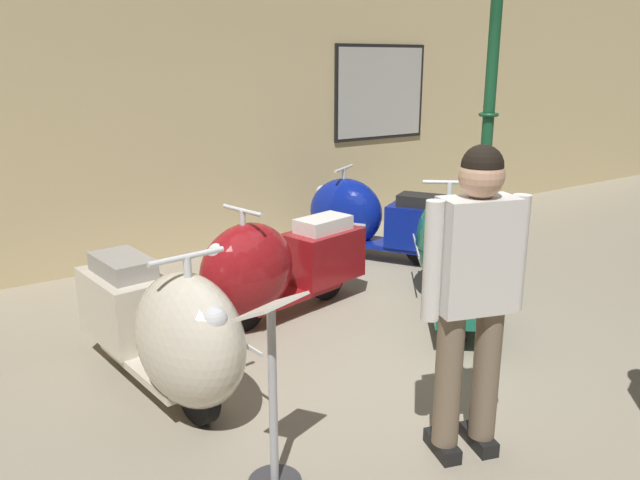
# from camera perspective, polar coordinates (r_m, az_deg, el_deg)

# --- Properties ---
(ground_plane) EXTENTS (60.00, 60.00, 0.00)m
(ground_plane) POSITION_cam_1_polar(r_m,az_deg,el_deg) (4.75, 6.85, -10.68)
(ground_plane) COLOR gray
(showroom_back_wall) EXTENTS (18.00, 0.63, 3.77)m
(showroom_back_wall) POSITION_cam_1_polar(r_m,az_deg,el_deg) (7.03, -12.18, 13.72)
(showroom_back_wall) COLOR #CCB784
(showroom_back_wall) RESTS_ON ground
(scooter_0) EXTENTS (0.66, 1.78, 1.06)m
(scooter_0) POSITION_cam_1_polar(r_m,az_deg,el_deg) (4.11, -13.65, -7.95)
(scooter_0) COLOR black
(scooter_0) RESTS_ON ground
(scooter_1) EXTENTS (1.73, 0.81, 1.02)m
(scooter_1) POSITION_cam_1_polar(r_m,az_deg,el_deg) (5.24, -4.33, -2.47)
(scooter_1) COLOR black
(scooter_1) RESTS_ON ground
(scooter_2) EXTENTS (1.50, 1.70, 1.09)m
(scooter_2) POSITION_cam_1_polar(r_m,az_deg,el_deg) (5.60, 11.77, -1.22)
(scooter_2) COLOR black
(scooter_2) RESTS_ON ground
(scooter_3) EXTENTS (1.22, 1.64, 1.00)m
(scooter_3) POSITION_cam_1_polar(r_m,az_deg,el_deg) (6.92, 4.36, 2.02)
(scooter_3) COLOR black
(scooter_3) RESTS_ON ground
(lamppost) EXTENTS (0.29, 0.29, 3.08)m
(lamppost) POSITION_cam_1_polar(r_m,az_deg,el_deg) (6.31, 15.12, 11.53)
(lamppost) COLOR #144728
(lamppost) RESTS_ON ground
(visitor_1) EXTENTS (0.56, 0.36, 1.73)m
(visitor_1) POSITION_cam_1_polar(r_m,az_deg,el_deg) (3.37, 13.79, -3.93)
(visitor_1) COLOR black
(visitor_1) RESTS_ON ground
(info_stanchion) EXTENTS (0.37, 0.31, 1.05)m
(info_stanchion) POSITION_cam_1_polar(r_m,az_deg,el_deg) (3.26, -4.27, -15.16)
(info_stanchion) COLOR #333338
(info_stanchion) RESTS_ON ground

